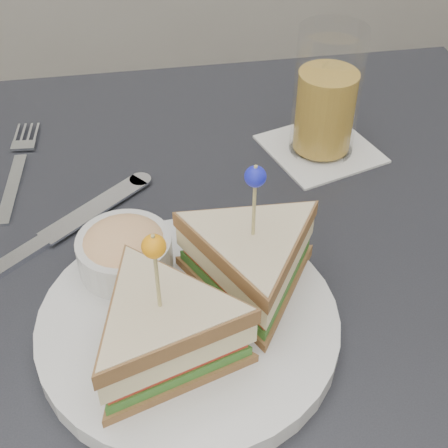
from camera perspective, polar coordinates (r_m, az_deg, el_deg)
table at (r=0.62m, az=-0.77°, el=-9.48°), size 0.80×0.80×0.75m
plate_meal at (r=0.49m, az=-2.60°, el=-6.66°), size 0.30×0.29×0.14m
cutlery_fork at (r=0.72m, az=-18.28°, el=5.16°), size 0.03×0.18×0.01m
cutlery_knife at (r=0.62m, az=-15.37°, el=-0.99°), size 0.19×0.16×0.01m
drink_set at (r=0.69m, az=9.32°, el=11.11°), size 0.14×0.14×0.14m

